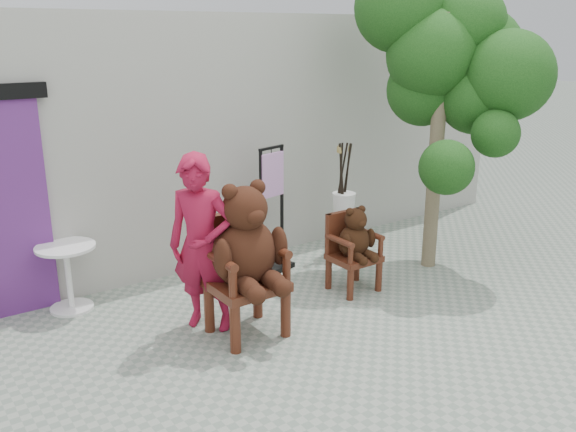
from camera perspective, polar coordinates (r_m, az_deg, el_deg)
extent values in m
plane|color=gray|center=(6.02, 9.69, -10.96)|extent=(60.00, 60.00, 0.00)
cube|color=#ABAAA0|center=(7.93, -5.72, 7.46)|extent=(9.00, 1.00, 3.00)
cylinder|color=#3E190D|center=(5.58, -4.96, -10.49)|extent=(0.10, 0.10, 0.46)
cylinder|color=#3E190D|center=(5.97, -7.39, -8.65)|extent=(0.10, 0.10, 0.46)
cylinder|color=#3E190D|center=(5.84, -0.22, -9.10)|extent=(0.10, 0.10, 0.46)
cylinder|color=#3E190D|center=(6.21, -2.86, -7.44)|extent=(0.10, 0.10, 0.46)
cube|color=#3E190D|center=(5.78, -3.90, -6.43)|extent=(0.66, 0.61, 0.09)
cube|color=#3E190D|center=(5.86, -5.28, -2.47)|extent=(0.63, 0.09, 0.61)
cylinder|color=#3E190D|center=(5.73, -7.77, -3.00)|extent=(0.09, 0.09, 0.61)
cylinder|color=#3E190D|center=(5.38, -5.19, -6.19)|extent=(0.08, 0.08, 0.28)
cylinder|color=#3E190D|center=(5.53, -6.51, -4.03)|extent=(0.09, 0.58, 0.09)
cylinder|color=#3E190D|center=(6.00, -2.91, -1.95)|extent=(0.09, 0.09, 0.61)
cylinder|color=#3E190D|center=(5.66, -0.14, -4.91)|extent=(0.08, 0.08, 0.28)
cylinder|color=#3E190D|center=(5.80, -1.54, -2.89)|extent=(0.09, 0.58, 0.09)
ellipsoid|color=black|center=(5.69, -4.13, -3.44)|extent=(0.63, 0.53, 0.66)
sphere|color=black|center=(5.53, -4.06, 0.69)|extent=(0.42, 0.42, 0.42)
ellipsoid|color=black|center=(5.40, -3.13, -0.04)|extent=(0.19, 0.15, 0.15)
sphere|color=black|center=(5.42, -5.48, 2.27)|extent=(0.15, 0.15, 0.15)
sphere|color=black|center=(5.56, -2.86, 2.71)|extent=(0.15, 0.15, 0.15)
ellipsoid|color=black|center=(5.42, -6.10, -4.01)|extent=(0.15, 0.21, 0.38)
ellipsoid|color=black|center=(5.48, -3.78, -6.68)|extent=(0.18, 0.37, 0.18)
sphere|color=black|center=(5.37, -2.95, -7.40)|extent=(0.18, 0.18, 0.18)
ellipsoid|color=black|center=(5.71, -0.87, -2.80)|extent=(0.15, 0.21, 0.38)
ellipsoid|color=black|center=(5.61, -1.39, -6.05)|extent=(0.18, 0.37, 0.18)
sphere|color=black|center=(5.51, -0.54, -6.74)|extent=(0.18, 0.18, 0.18)
cylinder|color=#3E190D|center=(6.63, 5.85, -6.41)|extent=(0.07, 0.07, 0.35)
cylinder|color=#3E190D|center=(6.90, 3.81, -5.42)|extent=(0.07, 0.07, 0.35)
cylinder|color=#3E190D|center=(6.90, 8.49, -5.59)|extent=(0.07, 0.07, 0.35)
cylinder|color=#3E190D|center=(7.15, 6.43, -4.67)|extent=(0.07, 0.07, 0.35)
cube|color=#3E190D|center=(6.81, 6.20, -3.89)|extent=(0.50, 0.46, 0.07)
cube|color=#3E190D|center=(6.87, 5.20, -1.37)|extent=(0.47, 0.07, 0.46)
cylinder|color=#3E190D|center=(6.73, 3.79, -1.71)|extent=(0.07, 0.07, 0.46)
cylinder|color=#3E190D|center=(6.50, 5.88, -3.63)|extent=(0.06, 0.06, 0.21)
cylinder|color=#3E190D|center=(6.60, 4.85, -2.32)|extent=(0.07, 0.44, 0.07)
cylinder|color=#3E190D|center=(7.00, 6.56, -1.05)|extent=(0.07, 0.07, 0.46)
cylinder|color=#3E190D|center=(6.78, 8.67, -2.87)|extent=(0.06, 0.06, 0.21)
cylinder|color=#3E190D|center=(6.87, 7.63, -1.62)|extent=(0.07, 0.44, 0.07)
ellipsoid|color=black|center=(6.76, 6.20, -2.36)|extent=(0.37, 0.31, 0.38)
sphere|color=black|center=(6.67, 6.37, -0.35)|extent=(0.24, 0.24, 0.24)
ellipsoid|color=black|center=(6.60, 6.92, -0.71)|extent=(0.11, 0.09, 0.09)
sphere|color=black|center=(6.59, 5.80, 0.40)|extent=(0.09, 0.09, 0.09)
sphere|color=black|center=(6.69, 6.91, 0.64)|extent=(0.09, 0.09, 0.09)
ellipsoid|color=black|center=(6.58, 5.51, -2.62)|extent=(0.09, 0.12, 0.22)
ellipsoid|color=black|center=(6.63, 6.58, -3.90)|extent=(0.11, 0.22, 0.11)
sphere|color=black|center=(6.58, 7.07, -4.21)|extent=(0.10, 0.10, 0.10)
ellipsoid|color=black|center=(6.80, 7.75, -2.04)|extent=(0.09, 0.12, 0.22)
ellipsoid|color=black|center=(6.74, 7.59, -3.62)|extent=(0.11, 0.22, 0.11)
sphere|color=black|center=(6.68, 8.08, -3.92)|extent=(0.10, 0.10, 0.10)
imported|color=maroon|center=(5.70, -7.97, -2.80)|extent=(0.75, 0.77, 1.77)
cylinder|color=white|center=(6.60, -20.13, -2.74)|extent=(0.60, 0.60, 0.03)
cylinder|color=white|center=(6.71, -19.83, -5.48)|extent=(0.06, 0.06, 0.68)
cylinder|color=white|center=(6.84, -19.55, -8.07)|extent=(0.44, 0.44, 0.03)
cube|color=black|center=(7.13, -2.51, 0.26)|extent=(0.04, 0.04, 1.50)
cube|color=black|center=(7.38, -0.58, 0.86)|extent=(0.04, 0.04, 1.50)
cube|color=black|center=(7.08, -1.58, 6.40)|extent=(0.40, 0.12, 0.03)
cube|color=black|center=(7.49, -1.48, -4.73)|extent=(0.52, 0.45, 0.06)
cube|color=#D494D7|center=(7.14, -1.50, 3.86)|extent=(0.36, 0.12, 0.52)
cylinder|color=black|center=(7.09, -1.57, 6.16)|extent=(0.01, 0.01, 0.08)
cylinder|color=white|center=(7.90, 5.19, -0.48)|extent=(0.32, 0.32, 0.03)
cylinder|color=white|center=(8.08, 5.23, -1.72)|extent=(0.03, 0.03, 0.44)
cylinder|color=white|center=(7.97, 4.29, -1.95)|extent=(0.03, 0.03, 0.44)
cylinder|color=white|center=(7.85, 5.08, -2.27)|extent=(0.03, 0.03, 0.44)
cylinder|color=white|center=(7.96, 6.01, -2.04)|extent=(0.03, 0.03, 0.44)
cylinder|color=black|center=(7.75, 4.95, 3.90)|extent=(0.11, 0.09, 0.80)
cylinder|color=#9D8647|center=(7.69, 4.71, 6.24)|extent=(0.04, 0.04, 0.08)
cylinder|color=black|center=(7.72, 4.97, 3.85)|extent=(0.05, 0.12, 0.80)
cylinder|color=#9D8647|center=(7.63, 4.77, 6.17)|extent=(0.04, 0.04, 0.08)
cylinder|color=black|center=(7.70, 5.05, 3.82)|extent=(0.03, 0.13, 0.80)
cylinder|color=#9D8647|center=(7.61, 4.89, 6.12)|extent=(0.04, 0.05, 0.07)
cylinder|color=black|center=(7.78, 5.53, 3.93)|extent=(0.05, 0.13, 0.80)
cylinder|color=#9D8647|center=(7.74, 5.77, 6.29)|extent=(0.04, 0.05, 0.08)
cylinder|color=black|center=(7.77, 5.56, 3.93)|extent=(0.04, 0.10, 0.80)
cylinder|color=#9D8647|center=(7.73, 5.77, 6.27)|extent=(0.04, 0.04, 0.07)
cylinder|color=black|center=(7.77, 5.05, 3.93)|extent=(0.19, 0.04, 0.79)
cylinder|color=#9D8647|center=(7.75, 4.78, 6.32)|extent=(0.05, 0.04, 0.08)
cylinder|color=brown|center=(7.42, 13.72, 6.38)|extent=(0.17, 0.17, 2.99)
sphere|color=#0E330E|center=(7.82, 17.03, 14.11)|extent=(1.17, 1.17, 1.17)
sphere|color=#0E330E|center=(7.59, 12.50, 11.45)|extent=(0.86, 0.86, 0.86)
sphere|color=#0E330E|center=(7.64, 16.26, 16.85)|extent=(0.93, 0.93, 0.93)
sphere|color=#0E330E|center=(7.43, 19.93, 12.25)|extent=(1.02, 1.02, 1.02)
sphere|color=#0E330E|center=(7.45, 13.31, 14.51)|extent=(1.05, 1.05, 1.05)
sphere|color=#0E330E|center=(7.51, 17.14, 10.55)|extent=(0.85, 0.85, 0.85)
sphere|color=#0E330E|center=(7.52, 10.37, 18.67)|extent=(1.04, 1.04, 1.04)
sphere|color=#0E330E|center=(6.78, 14.61, 4.42)|extent=(0.60, 0.60, 0.60)
sphere|color=#0E330E|center=(7.15, 18.85, 7.32)|extent=(0.53, 0.53, 0.53)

